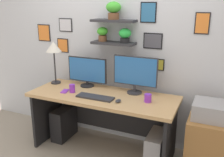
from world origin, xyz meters
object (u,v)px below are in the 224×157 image
Objects in this scene: keyboard at (95,97)px; computer_tower_right at (156,150)px; desk_lamp at (54,49)px; pen_cup at (72,88)px; monitor_left at (87,71)px; monitor_right at (135,73)px; computer_mouse at (118,101)px; printer at (212,111)px; desk at (105,109)px; computer_tower_left at (64,123)px; cell_phone at (65,91)px; coffee_mug at (148,98)px; drawer_cabinet at (208,146)px.

computer_tower_right is (0.72, 0.09, -0.56)m from keyboard.
desk_lamp is 5.66× the size of pen_cup.
monitor_left reaches higher than keyboard.
monitor_left is 0.65m from monitor_right.
desk_lamp is at bearing -171.12° from monitor_left.
computer_mouse is 0.24× the size of printer.
monitor_right is 1.34× the size of computer_tower_right.
monitor_left is 6.01× the size of computer_mouse.
keyboard is at bearing -99.76° from desk.
printer is at bearing -6.06° from monitor_left.
computer_tower_left is (-0.89, 0.22, -0.55)m from computer_mouse.
cell_phone reaches higher than desk.
drawer_cabinet is (0.67, 0.05, -0.47)m from coffee_mug.
monitor_right is at bearing 3.66° from desk_lamp.
drawer_cabinet is (1.22, -0.00, -0.22)m from desk.
computer_tower_right is at bearing -14.15° from monitor_left.
printer reaches higher than keyboard.
computer_tower_left is (-1.19, 0.08, -0.58)m from coffee_mug.
desk is 4.16× the size of computer_tower_left.
desk reaches higher than computer_tower_left.
drawer_cabinet is (1.55, -0.16, -0.62)m from monitor_left.
drawer_cabinet is (1.25, 0.18, -0.43)m from keyboard.
coffee_mug is 0.14× the size of drawer_cabinet.
keyboard is 0.60m from coffee_mug.
coffee_mug is (0.55, -0.06, 0.25)m from desk.
coffee_mug reaches higher than computer_tower_left.
printer is (1.22, -0.00, 0.20)m from desk.
drawer_cabinet is 0.41m from printer.
keyboard is 0.45m from cell_phone.
desk is 0.72m from computer_tower_left.
monitor_right reaches higher than printer.
monitor_left is 1.42× the size of printer.
monitor_right is 0.38m from coffee_mug.
drawer_cabinet is at bearing 8.34° from keyboard.
cell_phone is 1.70m from printer.
cell_phone is (-0.74, 0.05, -0.01)m from computer_mouse.
coffee_mug is (1.03, 0.09, 0.04)m from cell_phone.
computer_tower_left is (-1.86, 0.02, -0.53)m from printer.
coffee_mug is 0.93m from pen_cup.
drawer_cabinet is at bearing -9.58° from cell_phone.
keyboard is 1.10× the size of computer_tower_right.
keyboard reaches higher than computer_tower_right.
computer_mouse is at bearing -18.39° from cell_phone.
monitor_left reaches higher than desk.
monitor_right is at bearing 22.32° from pen_cup.
drawer_cabinet reaches higher than computer_tower_right.
desk is at bearing 80.24° from keyboard.
monitor_right reaches higher than computer_tower_right.
desk_lamp reaches higher than cell_phone.
cell_phone is (-0.80, -0.31, -0.24)m from monitor_right.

